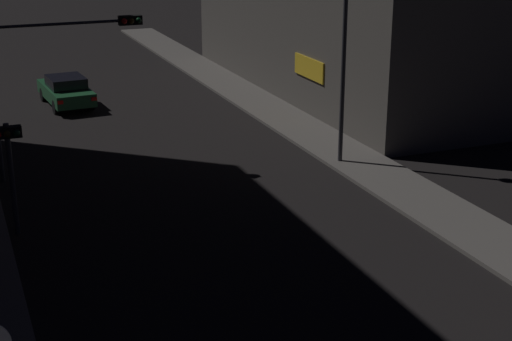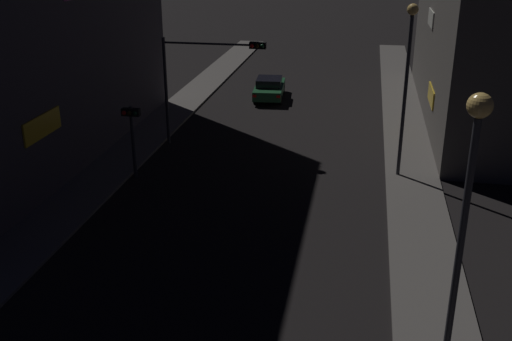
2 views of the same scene
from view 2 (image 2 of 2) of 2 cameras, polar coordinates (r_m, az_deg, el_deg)
name	(u,v)px [view 2 (image 2 of 2)]	position (r m, az deg, el deg)	size (l,w,h in m)	color
sidewalk_left	(144,140)	(32.73, -10.46, 2.87)	(2.36, 62.02, 0.12)	#5B5651
sidewalk_right	(409,155)	(30.82, 14.13, 1.38)	(2.36, 62.02, 0.12)	#5B5651
far_car	(269,88)	(40.31, 1.26, 7.75)	(2.12, 4.57, 1.42)	#1E512D
traffic_light_overhead	(203,69)	(30.53, -4.96, 9.47)	(5.20, 0.42, 5.48)	#2D2D33
traffic_light_left_kerb	(132,127)	(27.11, -11.56, 4.04)	(0.80, 0.42, 3.29)	#2D2D33
street_lamp_near_block	(467,201)	(13.36, 19.13, -2.71)	(0.52, 0.52, 7.31)	#2D2D33
street_lamp_far_block	(408,66)	(26.76, 14.02, 9.46)	(0.48, 0.48, 7.48)	#2D2D33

